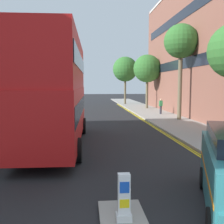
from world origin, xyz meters
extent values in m
cube|color=#9E9991|center=(6.50, 16.00, 0.07)|extent=(4.00, 80.00, 0.14)
cube|color=#9E9991|center=(-6.50, 16.00, 0.07)|extent=(4.00, 80.00, 0.14)
cube|color=yellow|center=(4.40, 14.00, 0.00)|extent=(0.10, 56.00, 0.01)
cube|color=yellow|center=(4.24, 14.00, 0.00)|extent=(0.10, 56.00, 0.01)
cube|color=#9E9991|center=(0.00, 2.82, 0.05)|extent=(1.10, 2.20, 0.10)
cube|color=silver|center=(0.00, 2.82, 0.18)|extent=(0.36, 0.28, 0.16)
cube|color=white|center=(0.00, 2.82, 0.73)|extent=(0.28, 0.20, 0.95)
cube|color=blue|center=(0.00, 2.71, 0.92)|extent=(0.22, 0.01, 0.26)
cube|color=yellow|center=(0.00, 2.71, 0.54)|extent=(0.22, 0.01, 0.20)
cube|color=red|center=(-2.37, 11.39, 1.74)|extent=(2.75, 10.86, 2.60)
cube|color=red|center=(-2.37, 11.39, 4.29)|extent=(2.70, 10.64, 2.50)
cube|color=black|center=(-2.37, 11.39, 2.04)|extent=(2.77, 10.42, 0.84)
cube|color=black|center=(-2.37, 11.39, 4.39)|extent=(2.76, 10.21, 0.80)
cube|color=yellow|center=(-2.25, 16.76, 3.29)|extent=(2.00, 0.11, 0.44)
cube|color=maroon|center=(-2.37, 11.39, 5.59)|extent=(2.48, 9.77, 0.10)
cylinder|color=black|center=(-3.55, 14.76, 0.52)|extent=(0.32, 1.05, 1.04)
cylinder|color=black|center=(-1.05, 14.70, 0.52)|extent=(0.32, 1.05, 1.04)
cylinder|color=black|center=(-3.70, 8.07, 0.52)|extent=(0.32, 1.05, 1.04)
cylinder|color=black|center=(-1.20, 8.01, 0.52)|extent=(0.32, 1.05, 1.04)
cylinder|color=black|center=(1.74, 2.02, 0.34)|extent=(0.45, 0.71, 0.68)
cylinder|color=black|center=(2.77, 4.74, 0.34)|extent=(0.45, 0.71, 0.68)
cylinder|color=#2D2D38|center=(6.97, 24.81, 0.56)|extent=(0.22, 0.22, 0.85)
cube|color=#338C4C|center=(6.97, 24.81, 1.27)|extent=(0.34, 0.22, 0.56)
sphere|color=beige|center=(6.97, 24.81, 1.66)|extent=(0.20, 0.20, 0.20)
cylinder|color=#6B6047|center=(7.08, 32.00, 2.18)|extent=(0.33, 0.33, 4.09)
cylinder|color=#6B6047|center=(7.52, 31.96, 4.54)|extent=(0.22, 0.94, 0.70)
cylinder|color=#6B6047|center=(7.52, 32.64, 4.77)|extent=(1.39, 0.99, 1.17)
cylinder|color=#6B6047|center=(6.52, 32.40, 4.71)|extent=(0.93, 1.24, 1.05)
cylinder|color=#6B6047|center=(6.63, 31.58, 4.66)|extent=(0.96, 1.02, 0.95)
cylinder|color=#6B6047|center=(7.22, 31.53, 4.57)|extent=(1.02, 0.40, 0.77)
sphere|color=#33702D|center=(7.08, 32.00, 5.31)|extent=(3.59, 3.59, 3.59)
cylinder|color=#6B6047|center=(7.41, 20.32, 3.12)|extent=(0.36, 0.36, 5.97)
cylinder|color=#6B6047|center=(8.03, 20.15, 6.56)|extent=(0.47, 1.32, 0.99)
cylinder|color=#6B6047|center=(7.46, 20.77, 6.42)|extent=(0.97, 0.23, 0.72)
cylinder|color=#6B6047|center=(7.05, 20.78, 6.52)|extent=(1.03, 0.85, 0.90)
cylinder|color=#6B6047|center=(6.97, 20.04, 6.47)|extent=(0.69, 0.98, 0.81)
cylinder|color=#6B6047|center=(7.49, 19.91, 6.40)|extent=(0.90, 0.30, 0.68)
sphere|color=#33702D|center=(7.41, 20.32, 7.00)|extent=(2.97, 2.97, 2.97)
cylinder|color=#6B6047|center=(5.33, 39.94, 2.31)|extent=(0.32, 0.32, 4.34)
cylinder|color=#6B6047|center=(6.01, 39.99, 4.96)|extent=(0.23, 1.41, 1.03)
cylinder|color=#6B6047|center=(5.51, 40.51, 4.90)|extent=(1.22, 0.48, 0.92)
cylinder|color=#6B6047|center=(4.83, 40.18, 4.87)|extent=(0.61, 1.10, 0.86)
cylinder|color=#6B6047|center=(4.99, 39.70, 4.77)|extent=(0.60, 0.80, 0.67)
cylinder|color=#6B6047|center=(5.38, 39.37, 4.88)|extent=(1.20, 0.21, 0.88)
sphere|color=#33702D|center=(5.33, 39.94, 5.66)|extent=(3.91, 3.91, 3.91)
cube|color=black|center=(8.48, 23.61, 9.95)|extent=(0.04, 24.64, 1.00)
cube|color=black|center=(8.48, 23.61, 5.25)|extent=(0.04, 24.64, 1.00)
camera|label=1|loc=(-0.84, -3.18, 3.24)|focal=43.77mm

